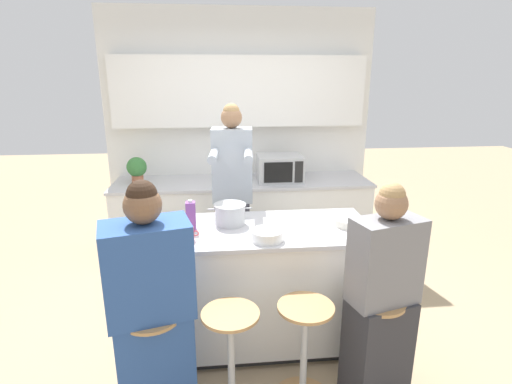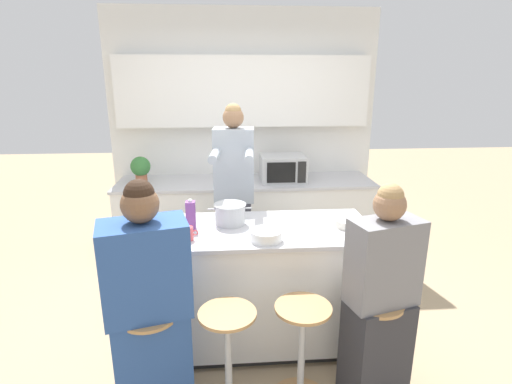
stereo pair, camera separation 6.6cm
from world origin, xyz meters
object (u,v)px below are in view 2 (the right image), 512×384
object	(u,v)px
bar_stool_rightmost	(371,348)
person_cooking	(235,204)
fruit_bowl	(349,223)
potted_plant	(141,168)
bar_stool_center_left	(228,361)
person_wrapped_blanket	(149,310)
juice_carton	(191,215)
coffee_cup_near	(188,234)
microwave	(283,168)
banana_bunch	(158,233)
bar_stool_center_right	(301,354)
kitchen_island	(257,285)
person_seated_near	(379,307)
bar_stool_leftmost	(153,362)
cooking_pot	(230,214)

from	to	relation	value
bar_stool_rightmost	person_cooking	size ratio (longest dim) A/B	0.39
fruit_bowl	potted_plant	distance (m)	2.37
person_cooking	bar_stool_center_left	bearing A→B (deg)	-89.19
person_wrapped_blanket	juice_carton	size ratio (longest dim) A/B	6.59
coffee_cup_near	microwave	distance (m)	1.88
banana_bunch	bar_stool_center_right	bearing A→B (deg)	-31.21
bar_stool_rightmost	potted_plant	distance (m)	2.88
coffee_cup_near	banana_bunch	distance (m)	0.23
kitchen_island	fruit_bowl	distance (m)	0.84
bar_stool_rightmost	person_seated_near	xyz separation A→B (m)	(0.02, -0.01, 0.30)
bar_stool_leftmost	microwave	bearing A→B (deg)	63.20
cooking_pot	potted_plant	xyz separation A→B (m)	(-0.92, 1.42, 0.04)
bar_stool_center_right	potted_plant	xyz separation A→B (m)	(-1.34, 2.17, 0.70)
bar_stool_center_right	juice_carton	xyz separation A→B (m)	(-0.69, 0.65, 0.69)
kitchen_island	person_seated_near	bearing A→B (deg)	-42.30
bar_stool_center_right	fruit_bowl	distance (m)	0.98
cooking_pot	kitchen_island	bearing A→B (deg)	-27.60
fruit_bowl	coffee_cup_near	xyz separation A→B (m)	(-1.15, -0.15, 0.02)
bar_stool_leftmost	person_cooking	world-z (taller)	person_cooking
bar_stool_rightmost	kitchen_island	bearing A→B (deg)	137.35
kitchen_island	juice_carton	world-z (taller)	juice_carton
person_wrapped_blanket	cooking_pot	world-z (taller)	person_wrapped_blanket
coffee_cup_near	juice_carton	size ratio (longest dim) A/B	0.47
bar_stool_center_left	banana_bunch	bearing A→B (deg)	128.79
bar_stool_leftmost	person_cooking	xyz separation A→B (m)	(0.53, 1.34, 0.54)
cooking_pot	potted_plant	bearing A→B (deg)	123.02
bar_stool_rightmost	fruit_bowl	world-z (taller)	fruit_bowl
fruit_bowl	banana_bunch	world-z (taller)	fruit_bowl
person_wrapped_blanket	potted_plant	xyz separation A→B (m)	(-0.44, 2.15, 0.35)
juice_carton	potted_plant	distance (m)	1.64
cooking_pot	fruit_bowl	xyz separation A→B (m)	(0.87, -0.13, -0.05)
person_cooking	potted_plant	distance (m)	1.29
fruit_bowl	bar_stool_leftmost	bearing A→B (deg)	-155.31
kitchen_island	potted_plant	distance (m)	1.97
bar_stool_rightmost	bar_stool_center_right	bearing A→B (deg)	-176.99
kitchen_island	potted_plant	world-z (taller)	potted_plant
fruit_bowl	bar_stool_rightmost	bearing A→B (deg)	-90.09
kitchen_island	juice_carton	xyz separation A→B (m)	(-0.47, 0.01, 0.57)
coffee_cup_near	bar_stool_center_left	bearing A→B (deg)	-62.83
person_wrapped_blanket	cooking_pot	bearing A→B (deg)	42.34
bar_stool_center_right	person_cooking	world-z (taller)	person_cooking
kitchen_island	person_cooking	world-z (taller)	person_cooking
bar_stool_center_right	potted_plant	world-z (taller)	potted_plant
bar_stool_center_left	fruit_bowl	distance (m)	1.27
fruit_bowl	microwave	size ratio (longest dim) A/B	0.44
bar_stool_leftmost	fruit_bowl	xyz separation A→B (m)	(1.35, 0.62, 0.61)
person_cooking	bar_stool_center_right	bearing A→B (deg)	-70.41
juice_carton	person_wrapped_blanket	bearing A→B (deg)	-107.64
person_wrapped_blanket	person_seated_near	bearing A→B (deg)	-14.19
bar_stool_center_left	cooking_pot	bearing A→B (deg)	87.42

